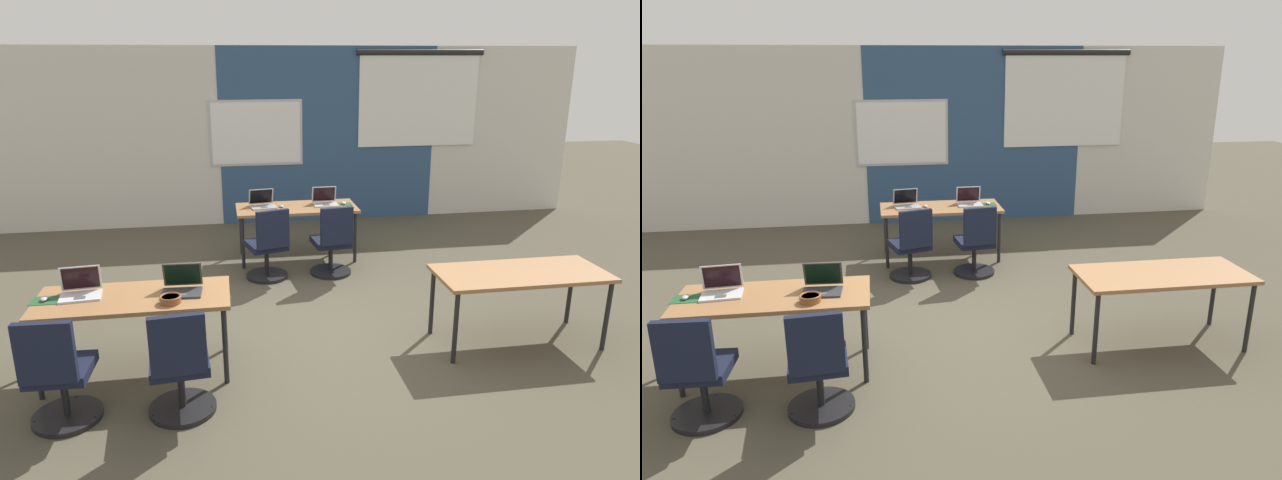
% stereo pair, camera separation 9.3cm
% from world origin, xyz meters
% --- Properties ---
extents(ground_plane, '(24.00, 24.00, 0.00)m').
position_xyz_m(ground_plane, '(0.00, 0.00, 0.00)').
color(ground_plane, '#4C4738').
extents(back_wall_assembly, '(10.00, 0.27, 2.80)m').
position_xyz_m(back_wall_assembly, '(0.04, 4.19, 1.41)').
color(back_wall_assembly, silver).
rests_on(back_wall_assembly, ground).
extents(desk_near_left, '(1.60, 0.70, 0.72)m').
position_xyz_m(desk_near_left, '(-1.75, -0.60, 0.66)').
color(desk_near_left, olive).
rests_on(desk_near_left, ground).
extents(desk_near_right, '(1.60, 0.70, 0.72)m').
position_xyz_m(desk_near_right, '(1.75, -0.60, 0.66)').
color(desk_near_right, olive).
rests_on(desk_near_right, ground).
extents(desk_far_center, '(1.60, 0.70, 0.72)m').
position_xyz_m(desk_far_center, '(0.00, 2.20, 0.66)').
color(desk_far_center, olive).
rests_on(desk_far_center, ground).
extents(laptop_far_right, '(0.33, 0.29, 0.23)m').
position_xyz_m(laptop_far_right, '(0.40, 2.26, 0.77)').
color(laptop_far_right, '#B7B7BC').
rests_on(laptop_far_right, desk_far_center).
extents(mousepad_far_right, '(0.22, 0.19, 0.00)m').
position_xyz_m(mousepad_far_right, '(0.65, 2.22, 0.72)').
color(mousepad_far_right, '#23512D').
rests_on(mousepad_far_right, desk_far_center).
extents(mouse_far_right, '(0.08, 0.11, 0.03)m').
position_xyz_m(mouse_far_right, '(0.65, 2.22, 0.74)').
color(mouse_far_right, silver).
rests_on(mouse_far_right, mousepad_far_right).
extents(chair_far_right, '(0.52, 0.56, 0.92)m').
position_xyz_m(chair_far_right, '(0.35, 1.47, 0.38)').
color(chair_far_right, black).
rests_on(chair_far_right, ground).
extents(laptop_far_left, '(0.37, 0.34, 0.23)m').
position_xyz_m(laptop_far_left, '(-0.45, 2.27, 0.77)').
color(laptop_far_left, '#9E9EA3').
rests_on(laptop_far_left, desk_far_center).
extents(mouse_far_left, '(0.08, 0.11, 0.03)m').
position_xyz_m(mouse_far_left, '(-0.21, 2.21, 0.74)').
color(mouse_far_left, '#B2B2B7').
rests_on(mouse_far_left, desk_far_center).
extents(chair_far_left, '(0.54, 0.59, 0.92)m').
position_xyz_m(chair_far_left, '(-0.45, 1.46, 0.38)').
color(chair_far_left, black).
rests_on(chair_far_left, ground).
extents(laptop_near_left_inner, '(0.34, 0.30, 0.23)m').
position_xyz_m(laptop_near_left_inner, '(-1.35, -0.57, 0.77)').
color(laptop_near_left_inner, '#333338').
rests_on(laptop_near_left_inner, desk_near_left).
extents(chair_near_left_inner, '(0.52, 0.56, 0.92)m').
position_xyz_m(chair_near_left_inner, '(-1.35, -1.32, 0.38)').
color(chair_near_left_inner, black).
rests_on(chair_near_left_inner, ground).
extents(laptop_near_left_end, '(0.35, 0.30, 0.24)m').
position_xyz_m(laptop_near_left_end, '(-2.19, -0.51, 0.77)').
color(laptop_near_left_end, silver).
rests_on(laptop_near_left_end, desk_near_left).
extents(mousepad_near_left_end, '(0.22, 0.19, 0.00)m').
position_xyz_m(mousepad_near_left_end, '(-2.46, -0.58, 0.72)').
color(mousepad_near_left_end, '#23512D').
rests_on(mousepad_near_left_end, desk_near_left).
extents(mouse_near_left_end, '(0.06, 0.10, 0.03)m').
position_xyz_m(mouse_near_left_end, '(-2.46, -0.58, 0.74)').
color(mouse_near_left_end, '#B2B2B7').
rests_on(mouse_near_left_end, mousepad_near_left_end).
extents(chair_near_left_end, '(0.52, 0.55, 0.92)m').
position_xyz_m(chair_near_left_end, '(-2.22, -1.29, 0.38)').
color(chair_near_left_end, black).
rests_on(chair_near_left_end, ground).
extents(snack_bowl, '(0.18, 0.18, 0.06)m').
position_xyz_m(snack_bowl, '(-1.43, -0.80, 0.76)').
color(snack_bowl, brown).
rests_on(snack_bowl, desk_near_left).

